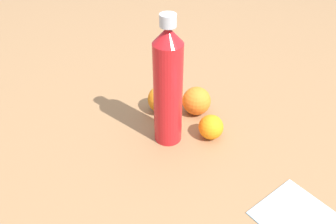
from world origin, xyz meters
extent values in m
plane|color=olive|center=(0.00, 0.00, 0.00)|extent=(2.40, 2.40, 0.00)
cylinder|color=red|center=(0.01, 0.04, 0.13)|extent=(0.07, 0.07, 0.26)
cone|color=red|center=(0.01, 0.04, 0.28)|extent=(0.07, 0.07, 0.04)
cylinder|color=#B2B7BF|center=(0.01, 0.04, 0.31)|extent=(0.04, 0.04, 0.03)
sphere|color=orange|center=(0.01, -0.07, 0.04)|extent=(0.08, 0.08, 0.08)
sphere|color=orange|center=(-0.09, 0.06, 0.03)|extent=(0.06, 0.06, 0.06)
sphere|color=orange|center=(-0.08, -0.04, 0.04)|extent=(0.08, 0.08, 0.08)
cube|color=#99BFD8|center=(-0.18, 0.33, 0.00)|extent=(0.19, 0.19, 0.01)
camera|label=1|loc=(0.15, 0.68, 0.57)|focal=36.79mm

